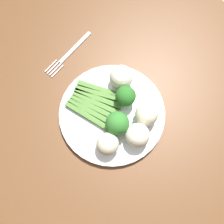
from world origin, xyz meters
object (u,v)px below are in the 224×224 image
object	(u,v)px
broccoli_outer_edge	(117,123)
cauliflower_near_fork	(108,144)
cauliflower_right	(146,114)
fork	(69,54)
dining_table	(125,121)
broccoli_left	(126,96)
asparagus_bundle	(95,103)
cauliflower_front	(121,77)
cauliflower_edge	(138,135)
plate	(112,114)

from	to	relation	value
broccoli_outer_edge	cauliflower_near_fork	size ratio (longest dim) A/B	1.29
cauliflower_right	fork	xyz separation A→B (m)	(0.27, 0.00, -0.04)
dining_table	broccoli_left	size ratio (longest dim) A/B	22.15
asparagus_bundle	cauliflower_front	bearing A→B (deg)	67.79
cauliflower_front	fork	size ratio (longest dim) A/B	0.35
cauliflower_edge	broccoli_outer_edge	bearing A→B (deg)	15.21
plate	fork	world-z (taller)	plate
broccoli_left	cauliflower_near_fork	xyz separation A→B (m)	(-0.05, 0.11, -0.01)
cauliflower_right	cauliflower_front	size ratio (longest dim) A/B	0.93
broccoli_outer_edge	cauliflower_edge	bearing A→B (deg)	-164.79
cauliflower_right	broccoli_left	bearing A→B (deg)	2.30
cauliflower_edge	cauliflower_near_fork	distance (m)	0.07
plate	broccoli_outer_edge	distance (m)	0.06
dining_table	cauliflower_edge	distance (m)	0.17
broccoli_outer_edge	cauliflower_edge	size ratio (longest dim) A/B	1.19
cauliflower_front	broccoli_outer_edge	bearing A→B (deg)	128.76
dining_table	cauliflower_edge	xyz separation A→B (m)	(-0.07, 0.04, 0.15)
cauliflower_edge	cauliflower_front	xyz separation A→B (m)	(0.12, -0.08, 0.00)
asparagus_bundle	fork	bearing A→B (deg)	142.05
cauliflower_edge	cauliflower_front	world-z (taller)	cauliflower_front
plate	dining_table	bearing A→B (deg)	-114.44
plate	broccoli_left	xyz separation A→B (m)	(-0.00, -0.04, 0.04)
cauliflower_edge	cauliflower_right	distance (m)	0.05
dining_table	asparagus_bundle	distance (m)	0.15
broccoli_left	cauliflower_edge	distance (m)	0.10
broccoli_left	asparagus_bundle	bearing A→B (deg)	49.46
fork	plate	bearing A→B (deg)	73.74
asparagus_bundle	cauliflower_right	bearing A→B (deg)	9.17
broccoli_outer_edge	cauliflower_right	bearing A→B (deg)	-115.82
plate	asparagus_bundle	world-z (taller)	asparagus_bundle
cauliflower_near_fork	broccoli_left	bearing A→B (deg)	-66.87
broccoli_left	cauliflower_front	xyz separation A→B (m)	(0.04, -0.03, -0.00)
asparagus_bundle	fork	xyz separation A→B (m)	(0.16, -0.05, -0.02)
fork	broccoli_outer_edge	bearing A→B (deg)	71.10
cauliflower_right	fork	distance (m)	0.27
dining_table	plate	world-z (taller)	plate
plate	cauliflower_front	bearing A→B (deg)	-61.83
broccoli_left	cauliflower_right	size ratio (longest dim) A/B	1.09
asparagus_bundle	cauliflower_near_fork	world-z (taller)	cauliflower_near_fork
broccoli_left	cauliflower_front	bearing A→B (deg)	-35.69
cauliflower_edge	cauliflower_near_fork	size ratio (longest dim) A/B	1.09
fork	cauliflower_right	bearing A→B (deg)	86.48
dining_table	plate	xyz separation A→B (m)	(0.02, 0.04, 0.11)
dining_table	cauliflower_front	distance (m)	0.16
broccoli_outer_edge	cauliflower_edge	distance (m)	0.05
dining_table	broccoli_left	bearing A→B (deg)	-32.15
asparagus_bundle	cauliflower_front	distance (m)	0.09
asparagus_bundle	broccoli_outer_edge	xyz separation A→B (m)	(-0.08, 0.01, 0.03)
broccoli_outer_edge	plate	bearing A→B (deg)	-28.33
cauliflower_near_fork	dining_table	bearing A→B (deg)	-71.68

